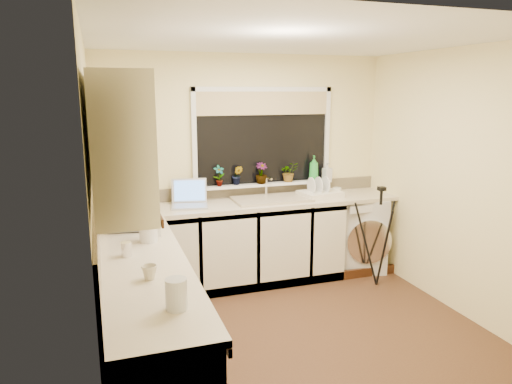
% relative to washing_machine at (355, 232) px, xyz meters
% --- Properties ---
extents(floor, '(3.20, 3.20, 0.00)m').
position_rel_washing_machine_xyz_m(floor, '(-1.26, -1.22, -0.43)').
color(floor, '#523720').
rests_on(floor, ground).
extents(ceiling, '(3.20, 3.20, 0.00)m').
position_rel_washing_machine_xyz_m(ceiling, '(-1.26, -1.22, 2.02)').
color(ceiling, white).
rests_on(ceiling, ground).
extents(wall_back, '(3.20, 0.00, 3.20)m').
position_rel_washing_machine_xyz_m(wall_back, '(-1.26, 0.28, 0.79)').
color(wall_back, '#FEEDA9').
rests_on(wall_back, ground).
extents(wall_front, '(3.20, 0.00, 3.20)m').
position_rel_washing_machine_xyz_m(wall_front, '(-1.26, -2.72, 0.79)').
color(wall_front, '#FEEDA9').
rests_on(wall_front, ground).
extents(wall_left, '(0.00, 3.00, 3.00)m').
position_rel_washing_machine_xyz_m(wall_left, '(-2.86, -1.22, 0.79)').
color(wall_left, '#FEEDA9').
rests_on(wall_left, ground).
extents(wall_right, '(0.00, 3.00, 3.00)m').
position_rel_washing_machine_xyz_m(wall_right, '(0.34, -1.22, 0.79)').
color(wall_right, '#FEEDA9').
rests_on(wall_right, ground).
extents(base_cabinet_back, '(2.55, 0.60, 0.86)m').
position_rel_washing_machine_xyz_m(base_cabinet_back, '(-1.58, -0.02, -0.00)').
color(base_cabinet_back, silver).
rests_on(base_cabinet_back, floor).
extents(base_cabinet_left, '(0.54, 2.40, 0.86)m').
position_rel_washing_machine_xyz_m(base_cabinet_left, '(-2.56, -1.52, -0.00)').
color(base_cabinet_left, silver).
rests_on(base_cabinet_left, floor).
extents(worktop_back, '(3.20, 0.60, 0.04)m').
position_rel_washing_machine_xyz_m(worktop_back, '(-1.26, -0.02, 0.45)').
color(worktop_back, beige).
rests_on(worktop_back, base_cabinet_back).
extents(worktop_left, '(0.60, 2.40, 0.04)m').
position_rel_washing_machine_xyz_m(worktop_left, '(-2.56, -1.52, 0.45)').
color(worktop_left, beige).
rests_on(worktop_left, base_cabinet_left).
extents(upper_cabinet, '(0.28, 1.90, 0.70)m').
position_rel_washing_machine_xyz_m(upper_cabinet, '(-2.70, -1.67, 1.37)').
color(upper_cabinet, silver).
rests_on(upper_cabinet, wall_left).
extents(splashback_left, '(0.02, 2.40, 0.45)m').
position_rel_washing_machine_xyz_m(splashback_left, '(-2.84, -1.52, 0.69)').
color(splashback_left, beige).
rests_on(splashback_left, wall_left).
extents(splashback_back, '(3.20, 0.02, 0.14)m').
position_rel_washing_machine_xyz_m(splashback_back, '(-1.26, 0.27, 0.54)').
color(splashback_back, beige).
rests_on(splashback_back, wall_back).
extents(window_glass, '(1.50, 0.02, 1.00)m').
position_rel_washing_machine_xyz_m(window_glass, '(-1.06, 0.27, 1.12)').
color(window_glass, black).
rests_on(window_glass, wall_back).
extents(window_blind, '(1.50, 0.02, 0.25)m').
position_rel_washing_machine_xyz_m(window_blind, '(-1.06, 0.24, 1.49)').
color(window_blind, tan).
rests_on(window_blind, wall_back).
extents(windowsill, '(1.60, 0.14, 0.03)m').
position_rel_washing_machine_xyz_m(windowsill, '(-1.06, 0.21, 0.60)').
color(windowsill, white).
rests_on(windowsill, wall_back).
extents(sink, '(0.82, 0.46, 0.03)m').
position_rel_washing_machine_xyz_m(sink, '(-1.06, -0.02, 0.48)').
color(sink, tan).
rests_on(sink, worktop_back).
extents(faucet, '(0.03, 0.03, 0.24)m').
position_rel_washing_machine_xyz_m(faucet, '(-1.06, 0.16, 0.59)').
color(faucet, silver).
rests_on(faucet, worktop_back).
extents(washing_machine, '(0.73, 0.72, 0.86)m').
position_rel_washing_machine_xyz_m(washing_machine, '(0.00, 0.00, 0.00)').
color(washing_machine, silver).
rests_on(washing_machine, floor).
extents(laptop, '(0.42, 0.41, 0.26)m').
position_rel_washing_machine_xyz_m(laptop, '(-1.94, 0.03, 0.54)').
color(laptop, '#ABACB4').
rests_on(laptop, worktop_back).
extents(kettle, '(0.14, 0.14, 0.18)m').
position_rel_washing_machine_xyz_m(kettle, '(-2.47, -1.06, 0.56)').
color(kettle, white).
rests_on(kettle, worktop_left).
extents(dish_rack, '(0.48, 0.39, 0.07)m').
position_rel_washing_machine_xyz_m(dish_rack, '(-0.49, -0.04, 0.50)').
color(dish_rack, white).
rests_on(dish_rack, worktop_back).
extents(tripod, '(0.69, 0.69, 1.08)m').
position_rel_washing_machine_xyz_m(tripod, '(-0.03, -0.54, 0.11)').
color(tripod, black).
rests_on(tripod, floor).
extents(glass_jug, '(0.12, 0.12, 0.17)m').
position_rel_washing_machine_xyz_m(glass_jug, '(-2.45, -2.31, 0.56)').
color(glass_jug, silver).
rests_on(glass_jug, worktop_left).
extents(steel_jar, '(0.08, 0.08, 0.11)m').
position_rel_washing_machine_xyz_m(steel_jar, '(-2.66, -1.35, 0.52)').
color(steel_jar, silver).
rests_on(steel_jar, worktop_left).
extents(microwave, '(0.39, 0.52, 0.27)m').
position_rel_washing_machine_xyz_m(microwave, '(-2.58, -0.55, 0.60)').
color(microwave, white).
rests_on(microwave, worktop_left).
extents(plant_a, '(0.13, 0.10, 0.23)m').
position_rel_washing_machine_xyz_m(plant_a, '(-1.58, 0.18, 0.73)').
color(plant_a, '#999999').
rests_on(plant_a, windowsill).
extents(plant_b, '(0.14, 0.13, 0.21)m').
position_rel_washing_machine_xyz_m(plant_b, '(-1.37, 0.21, 0.72)').
color(plant_b, '#999999').
rests_on(plant_b, windowsill).
extents(plant_c, '(0.14, 0.14, 0.23)m').
position_rel_washing_machine_xyz_m(plant_c, '(-1.10, 0.18, 0.74)').
color(plant_c, '#999999').
rests_on(plant_c, windowsill).
extents(plant_d, '(0.20, 0.18, 0.22)m').
position_rel_washing_machine_xyz_m(plant_d, '(-0.77, 0.20, 0.73)').
color(plant_d, '#999999').
rests_on(plant_d, windowsill).
extents(soap_bottle_green, '(0.14, 0.14, 0.29)m').
position_rel_washing_machine_xyz_m(soap_bottle_green, '(-0.47, 0.18, 0.76)').
color(soap_bottle_green, green).
rests_on(soap_bottle_green, windowsill).
extents(soap_bottle_clear, '(0.10, 0.10, 0.20)m').
position_rel_washing_machine_xyz_m(soap_bottle_clear, '(-0.30, 0.18, 0.72)').
color(soap_bottle_clear, '#999999').
rests_on(soap_bottle_clear, windowsill).
extents(cup_back, '(0.12, 0.12, 0.09)m').
position_rel_washing_machine_xyz_m(cup_back, '(-0.26, 0.00, 0.51)').
color(cup_back, silver).
rests_on(cup_back, worktop_back).
extents(cup_left, '(0.13, 0.13, 0.09)m').
position_rel_washing_machine_xyz_m(cup_left, '(-2.55, -1.83, 0.52)').
color(cup_left, beige).
rests_on(cup_left, worktop_left).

